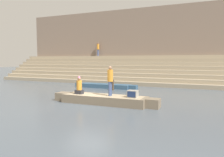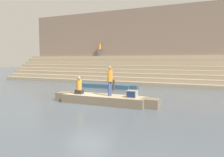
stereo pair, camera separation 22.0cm
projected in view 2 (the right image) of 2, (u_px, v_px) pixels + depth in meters
ground_plane at (89, 104)px, 12.89m from camera, size 120.00×120.00×0.00m
ghat_steps at (146, 73)px, 24.53m from camera, size 36.00×5.35×3.11m
back_wall at (152, 45)px, 26.52m from camera, size 34.20×1.28×8.83m
rowboat_main at (104, 99)px, 12.89m from camera, size 6.56×1.48×0.50m
person_standing at (110, 79)px, 12.60m from camera, size 0.33×0.33×1.72m
person_rowing at (79, 87)px, 13.39m from camera, size 0.46×0.36×1.08m
tv_set at (132, 94)px, 12.10m from camera, size 0.55×0.46×0.40m
moored_boat_shore at (106, 86)px, 20.25m from camera, size 6.09×1.18×0.36m
mooring_post at (114, 85)px, 18.60m from camera, size 0.20×0.20×0.90m
person_on_steps at (100, 48)px, 28.41m from camera, size 0.30×0.30×1.72m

